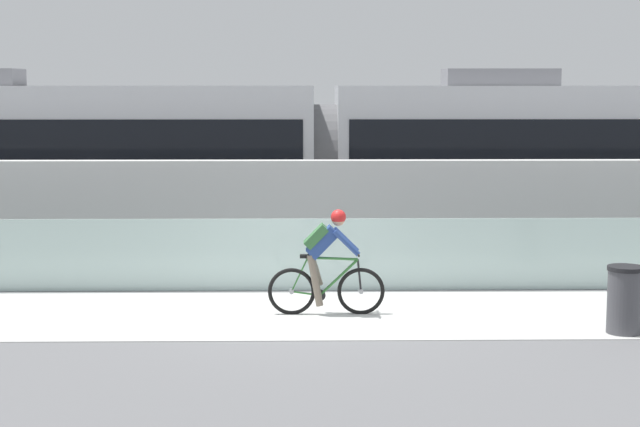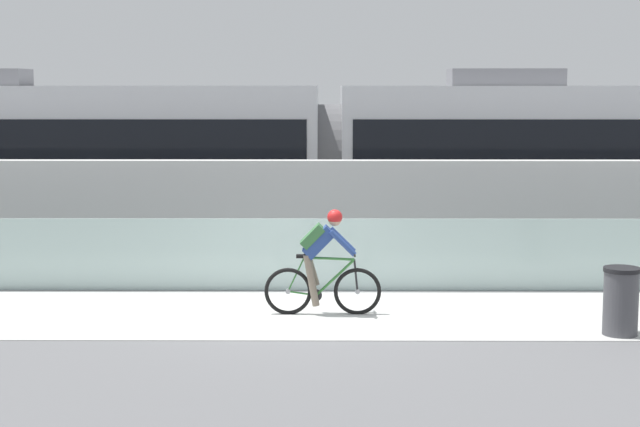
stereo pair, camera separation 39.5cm
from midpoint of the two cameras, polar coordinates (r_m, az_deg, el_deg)
name	(u,v)px [view 2 (the right image)]	position (r m, az deg, el deg)	size (l,w,h in m)	color
ground_plane	(301,315)	(15.32, -0.34, -5.76)	(200.00, 200.00, 0.00)	slate
bike_path_deck	(301,314)	(15.32, -0.34, -5.73)	(32.00, 3.20, 0.01)	silver
glass_parapet	(304,255)	(17.01, -0.27, -2.34)	(32.00, 0.05, 1.23)	#ADC6C1
concrete_barrier_wall	(306,216)	(18.73, -0.21, -0.14)	(32.00, 0.36, 2.08)	silver
tram_rail_near	(308,249)	(21.34, -0.14, -2.04)	(32.00, 0.08, 0.01)	#595654
tram_rail_far	(309,239)	(22.75, -0.11, -1.46)	(32.00, 0.08, 0.01)	#595654
tram	(329,158)	(21.83, 1.02, 3.16)	(22.56, 2.54, 3.81)	silver
cyclist_on_bike	(322,263)	(15.15, 0.87, -2.81)	(1.77, 0.58, 1.61)	black
trash_bin	(621,301)	(14.63, 17.43, -4.77)	(0.51, 0.51, 0.96)	#47474C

